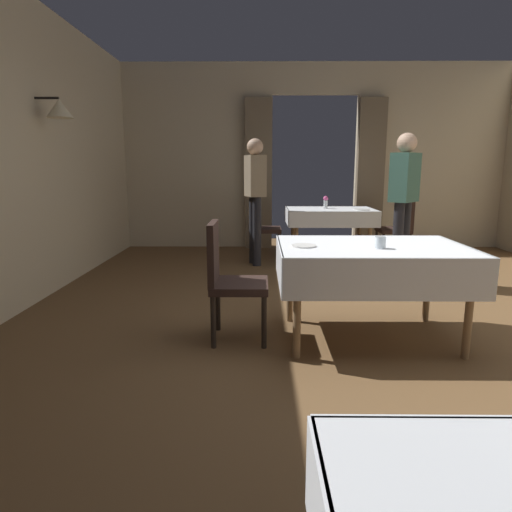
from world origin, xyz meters
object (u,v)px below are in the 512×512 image
at_px(flower_vase_far, 326,202).
at_px(plate_far_b, 362,210).
at_px(dining_table_far, 330,215).
at_px(dining_table_mid, 371,257).
at_px(person_diner_standing_aside, 404,195).
at_px(chair_far_left, 260,224).
at_px(chair_mid_left, 229,275).
at_px(glass_mid_b, 380,242).
at_px(plate_mid_a, 304,246).
at_px(person_waiter_by_doorway, 255,191).
at_px(chair_far_right, 399,225).

relative_size(flower_vase_far, plate_far_b, 0.81).
bearing_deg(dining_table_far, dining_table_mid, -92.90).
relative_size(plate_far_b, person_diner_standing_aside, 0.13).
distance_m(chair_far_left, plate_far_b, 1.47).
xyz_separation_m(dining_table_mid, chair_mid_left, (-1.10, -0.03, -0.14)).
height_order(chair_mid_left, plate_far_b, chair_mid_left).
xyz_separation_m(dining_table_far, chair_mid_left, (-1.26, -3.18, -0.14)).
bearing_deg(flower_vase_far, glass_mid_b, -91.19).
bearing_deg(dining_table_far, person_diner_standing_aside, -65.41).
relative_size(chair_far_left, plate_mid_a, 4.90).
relative_size(chair_mid_left, chair_far_left, 1.00).
distance_m(flower_vase_far, plate_far_b, 0.54).
bearing_deg(person_waiter_by_doorway, glass_mid_b, -71.72).
distance_m(chair_mid_left, person_waiter_by_doorway, 2.84).
bearing_deg(chair_far_left, plate_mid_a, -84.23).
height_order(glass_mid_b, person_diner_standing_aside, person_diner_standing_aside).
relative_size(chair_mid_left, plate_far_b, 4.15).
distance_m(chair_mid_left, plate_mid_a, 0.62).
bearing_deg(chair_far_left, chair_far_right, -1.16).
height_order(person_waiter_by_doorway, person_diner_standing_aside, same).
distance_m(dining_table_mid, person_waiter_by_doorway, 2.94).
distance_m(chair_mid_left, person_diner_standing_aside, 2.67).
bearing_deg(chair_mid_left, flower_vase_far, 69.44).
xyz_separation_m(chair_far_left, flower_vase_far, (0.95, -0.01, 0.33)).
xyz_separation_m(chair_far_left, plate_far_b, (1.43, -0.26, 0.24)).
bearing_deg(glass_mid_b, chair_far_right, 70.57).
height_order(chair_far_right, person_waiter_by_doorway, person_waiter_by_doorway).
relative_size(chair_mid_left, person_waiter_by_doorway, 0.54).
bearing_deg(person_diner_standing_aside, dining_table_far, 114.59).
distance_m(glass_mid_b, flower_vase_far, 3.30).
bearing_deg(glass_mid_b, person_waiter_by_doorway, 108.28).
distance_m(dining_table_mid, dining_table_far, 3.16).
bearing_deg(plate_mid_a, dining_table_mid, 6.53).
distance_m(chair_far_left, glass_mid_b, 3.43).
bearing_deg(dining_table_far, chair_far_left, 179.06).
bearing_deg(glass_mid_b, plate_mid_a, 172.18).
bearing_deg(plate_far_b, chair_far_right, 19.51).
xyz_separation_m(dining_table_far, glass_mid_b, (-0.13, -3.29, 0.14)).
xyz_separation_m(dining_table_far, person_diner_standing_aside, (0.63, -1.37, 0.37)).
height_order(glass_mid_b, flower_vase_far, flower_vase_far).
relative_size(plate_mid_a, plate_far_b, 0.85).
bearing_deg(flower_vase_far, plate_far_b, -27.43).
distance_m(flower_vase_far, person_waiter_by_doorway, 1.11).
relative_size(glass_mid_b, person_diner_standing_aside, 0.05).
distance_m(dining_table_mid, plate_far_b, 2.97).
bearing_deg(glass_mid_b, dining_table_mid, 100.34).
relative_size(plate_mid_a, person_waiter_by_doorway, 0.11).
distance_m(chair_far_right, person_waiter_by_doorway, 2.20).
bearing_deg(dining_table_mid, plate_mid_a, -173.47).
distance_m(chair_far_left, plate_mid_a, 3.26).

